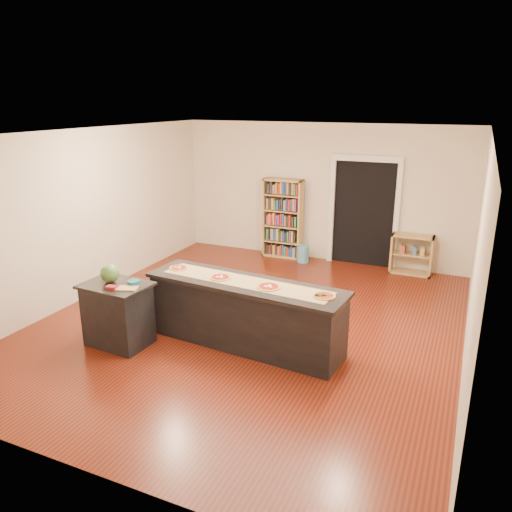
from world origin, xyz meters
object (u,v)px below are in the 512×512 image
at_px(bookshelf, 283,219).
at_px(low_shelf, 412,254).
at_px(waste_bin, 303,254).
at_px(watermelon, 110,273).
at_px(side_counter, 118,314).
at_px(kitchen_island, 245,314).

relative_size(bookshelf, low_shelf, 2.15).
distance_m(bookshelf, low_shelf, 2.70).
xyz_separation_m(bookshelf, waste_bin, (0.53, -0.20, -0.66)).
height_order(low_shelf, waste_bin, low_shelf).
relative_size(bookshelf, watermelon, 6.65).
xyz_separation_m(side_counter, waste_bin, (1.15, 4.46, -0.27)).
xyz_separation_m(side_counter, low_shelf, (3.28, 4.64, -0.06)).
bearing_deg(side_counter, waste_bin, 79.35).
bearing_deg(kitchen_island, low_shelf, 72.07).
bearing_deg(bookshelf, kitchen_island, -76.12).
height_order(side_counter, low_shelf, side_counter).
relative_size(low_shelf, waste_bin, 2.19).
relative_size(side_counter, low_shelf, 1.15).
distance_m(kitchen_island, side_counter, 1.74).
bearing_deg(bookshelf, side_counter, -97.54).
height_order(side_counter, waste_bin, side_counter).
relative_size(kitchen_island, side_counter, 3.13).
distance_m(side_counter, bookshelf, 4.71).
bearing_deg(side_counter, low_shelf, 58.50).
xyz_separation_m(side_counter, bookshelf, (0.62, 4.66, 0.39)).
distance_m(side_counter, low_shelf, 5.68).
bearing_deg(watermelon, side_counter, -16.53).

